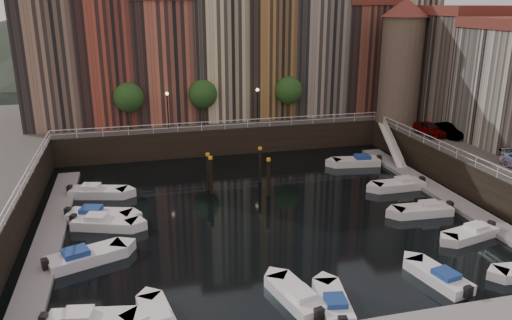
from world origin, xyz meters
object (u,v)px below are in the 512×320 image
object	(u,v)px
boat_left_1	(85,257)
boat_left_2	(104,223)
corner_tower	(401,59)
gangway	(392,143)
car_b	(447,131)
car_a	(429,130)
mooring_pilings	(237,173)

from	to	relation	value
boat_left_1	boat_left_2	xyz separation A→B (m)	(1.00, 5.23, -0.01)
corner_tower	boat_left_2	world-z (taller)	corner_tower
gangway	car_b	world-z (taller)	car_b
car_b	car_a	bearing A→B (deg)	140.68
corner_tower	boat_left_2	distance (m)	36.98
corner_tower	boat_left_1	size ratio (longest dim) A/B	2.59
mooring_pilings	boat_left_2	distance (m)	12.70
mooring_pilings	car_a	bearing A→B (deg)	7.33
gangway	car_b	size ratio (longest dim) A/B	2.01
mooring_pilings	car_b	bearing A→B (deg)	4.49
gangway	boat_left_2	bearing A→B (deg)	-161.02
corner_tower	mooring_pilings	world-z (taller)	corner_tower
gangway	mooring_pilings	distance (m)	18.76
boat_left_1	car_b	world-z (taller)	car_b
boat_left_1	corner_tower	bearing A→B (deg)	10.19
boat_left_2	car_b	size ratio (longest dim) A/B	1.24
gangway	boat_left_2	xyz separation A→B (m)	(-29.59, -10.18, -1.53)
car_b	mooring_pilings	bearing A→B (deg)	177.46
boat_left_1	car_a	distance (m)	36.18
mooring_pilings	boat_left_2	bearing A→B (deg)	-155.32
corner_tower	car_b	bearing A→B (deg)	-78.80
boat_left_2	car_b	distance (m)	34.88
car_a	corner_tower	bearing A→B (deg)	86.30
corner_tower	boat_left_2	xyz separation A→B (m)	(-32.49, -14.68, -9.80)
boat_left_2	car_a	bearing A→B (deg)	33.90
gangway	boat_left_1	xyz separation A→B (m)	(-30.59, -15.41, -1.51)
mooring_pilings	boat_left_2	world-z (taller)	mooring_pilings
gangway	boat_left_2	distance (m)	31.33
gangway	corner_tower	bearing A→B (deg)	57.20
boat_left_1	boat_left_2	world-z (taller)	boat_left_1
gangway	boat_left_1	size ratio (longest dim) A/B	1.56
car_a	car_b	xyz separation A→B (m)	(1.49, -0.94, -0.01)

